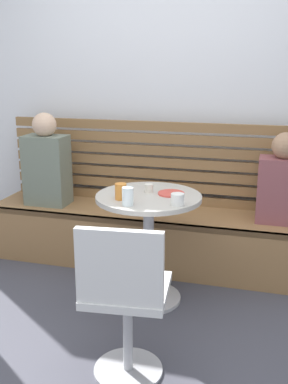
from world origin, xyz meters
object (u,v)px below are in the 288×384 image
at_px(cup_espresso_small, 149,188).
at_px(cup_water_clear, 128,196).
at_px(cafe_table, 149,228).
at_px(plate_small, 171,193).
at_px(person_adult, 47,164).
at_px(person_child_left, 282,183).
at_px(white_chair, 125,297).
at_px(cup_ceramic_white, 178,199).
at_px(cup_tumbler_orange, 121,191).
at_px(booth_bench, 158,238).

distance_m(cup_espresso_small, cup_water_clear, 0.31).
height_order(cafe_table, plate_small, plate_small).
bearing_deg(person_adult, person_child_left, 1.61).
relative_size(cafe_table, plate_small, 4.35).
relative_size(person_adult, cup_espresso_small, 13.26).
height_order(white_chair, cup_espresso_small, white_chair).
xyz_separation_m(cup_ceramic_white, cup_tumbler_orange, (-0.36, 0.02, 0.02)).
relative_size(cup_ceramic_white, cup_water_clear, 0.73).
distance_m(white_chair, cup_tumbler_orange, 0.79).
distance_m(cup_espresso_small, cup_ceramic_white, 0.32).
bearing_deg(cup_espresso_small, person_adult, 154.28).
bearing_deg(cup_tumbler_orange, cafe_table, 43.87).
relative_size(booth_bench, cup_water_clear, 24.55).
bearing_deg(white_chair, booth_bench, 97.27).
bearing_deg(cafe_table, cup_espresso_small, 104.07).
relative_size(cafe_table, cup_espresso_small, 13.21).
height_order(cup_tumbler_orange, plate_small, cup_tumbler_orange).
height_order(cafe_table, person_child_left, person_child_left).
height_order(person_child_left, plate_small, person_child_left).
bearing_deg(person_child_left, booth_bench, -178.79).
height_order(cup_tumbler_orange, cup_water_clear, cup_water_clear).
relative_size(cup_ceramic_white, cup_tumbler_orange, 0.80).
height_order(cup_ceramic_white, plate_small, cup_ceramic_white).
xyz_separation_m(booth_bench, cafe_table, (0.08, -0.56, 0.30)).
distance_m(booth_bench, cup_tumbler_orange, 0.90).
relative_size(cup_tumbler_orange, cup_water_clear, 0.91).
xyz_separation_m(person_adult, cup_ceramic_white, (1.21, -0.69, 0.00)).
bearing_deg(cup_ceramic_white, cafe_table, 144.11).
distance_m(cup_espresso_small, plate_small, 0.15).
xyz_separation_m(booth_bench, cup_ceramic_white, (0.30, -0.72, 0.55)).
height_order(white_chair, cup_ceramic_white, white_chair).
bearing_deg(white_chair, cafe_table, 96.97).
height_order(booth_bench, plate_small, plate_small).
relative_size(person_child_left, cup_espresso_small, 11.63).
bearing_deg(white_chair, plate_small, 87.67).
xyz_separation_m(white_chair, cup_water_clear, (-0.16, 0.57, 0.33)).
bearing_deg(cup_espresso_small, white_chair, -82.52).
bearing_deg(white_chair, cup_ceramic_white, 79.63).
bearing_deg(person_adult, cup_espresso_small, -25.72).
xyz_separation_m(cup_ceramic_white, cup_water_clear, (-0.28, -0.08, 0.02)).
xyz_separation_m(cafe_table, cup_water_clear, (-0.06, -0.24, 0.28)).
relative_size(booth_bench, cup_tumbler_orange, 27.00).
relative_size(person_adult, plate_small, 4.37).
bearing_deg(cup_water_clear, cup_ceramic_white, 16.51).
bearing_deg(cup_ceramic_white, plate_small, 111.57).
bearing_deg(plate_small, person_adult, 157.06).
bearing_deg(cup_ceramic_white, booth_bench, 112.24).
bearing_deg(person_child_left, person_adult, -178.39).
relative_size(booth_bench, plate_small, 15.88).
distance_m(booth_bench, cafe_table, 0.64).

